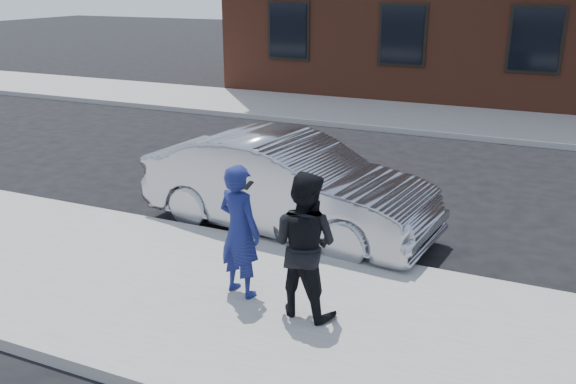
% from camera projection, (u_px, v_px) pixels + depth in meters
% --- Properties ---
extents(ground, '(100.00, 100.00, 0.00)m').
position_uv_depth(ground, '(436.00, 346.00, 6.66)').
color(ground, black).
rests_on(ground, ground).
extents(near_sidewalk, '(50.00, 3.50, 0.15)m').
position_uv_depth(near_sidewalk, '(432.00, 352.00, 6.42)').
color(near_sidewalk, gray).
rests_on(near_sidewalk, ground).
extents(near_curb, '(50.00, 0.10, 0.15)m').
position_uv_depth(near_curb, '(459.00, 279.00, 7.98)').
color(near_curb, '#999691').
rests_on(near_curb, ground).
extents(far_sidewalk, '(50.00, 3.50, 0.15)m').
position_uv_depth(far_sidewalk, '(518.00, 126.00, 16.35)').
color(far_sidewalk, gray).
rests_on(far_sidewalk, ground).
extents(far_curb, '(50.00, 0.10, 0.15)m').
position_uv_depth(far_curb, '(512.00, 141.00, 14.80)').
color(far_curb, '#999691').
rests_on(far_curb, ground).
extents(silver_sedan, '(4.83, 2.18, 1.54)m').
position_uv_depth(silver_sedan, '(288.00, 185.00, 9.47)').
color(silver_sedan, '#999BA3').
rests_on(silver_sedan, ground).
extents(man_hoodie, '(0.69, 0.57, 1.64)m').
position_uv_depth(man_hoodie, '(239.00, 231.00, 7.22)').
color(man_hoodie, navy).
rests_on(man_hoodie, near_sidewalk).
extents(man_peacoat, '(0.90, 0.74, 1.70)m').
position_uv_depth(man_peacoat, '(304.00, 244.00, 6.79)').
color(man_peacoat, black).
rests_on(man_peacoat, near_sidewalk).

